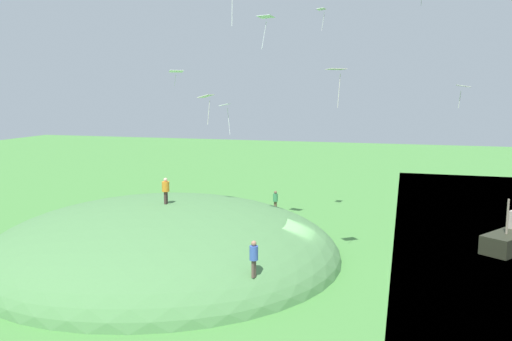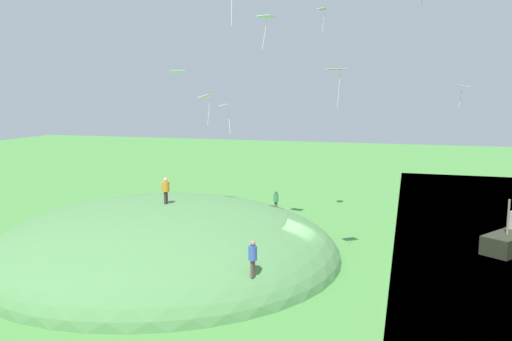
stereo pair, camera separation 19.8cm
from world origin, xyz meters
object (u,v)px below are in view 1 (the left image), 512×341
at_px(kite_5, 176,72).
at_px(kite_9, 336,71).
at_px(person_on_hilltop, 166,188).
at_px(person_near_shore, 275,198).
at_px(person_with_child, 254,254).
at_px(kite_4, 225,107).
at_px(person_watching_kites, 159,203).
at_px(kite_0, 321,10).
at_px(kite_1, 463,87).
at_px(kite_2, 266,18).
at_px(kite_6, 206,97).

bearing_deg(kite_5, kite_9, 146.07).
distance_m(person_on_hilltop, person_near_shore, 11.03).
xyz_separation_m(person_on_hilltop, kite_9, (-10.40, -0.89, 7.11)).
relative_size(person_with_child, kite_4, 0.81).
distance_m(person_watching_kites, person_with_child, 21.64).
distance_m(kite_4, kite_5, 7.33).
relative_size(kite_0, kite_1, 1.16).
bearing_deg(person_on_hilltop, kite_5, -156.15).
distance_m(person_watching_kites, kite_9, 21.92).
height_order(kite_1, kite_2, kite_2).
distance_m(kite_6, kite_9, 8.75).
bearing_deg(kite_0, person_with_child, 88.84).
relative_size(kite_1, kite_2, 0.63).
distance_m(person_near_shore, kite_1, 16.05).
bearing_deg(person_watching_kites, kite_1, -106.13).
relative_size(kite_1, kite_9, 0.65).
bearing_deg(kite_1, person_near_shore, -17.20).
bearing_deg(kite_1, kite_9, 33.52).
height_order(kite_1, kite_6, kite_1).
bearing_deg(kite_2, kite_5, -22.48).
bearing_deg(kite_5, kite_1, 167.38).
relative_size(person_on_hilltop, kite_0, 0.99).
height_order(person_with_child, kite_1, kite_1).
xyz_separation_m(kite_6, kite_9, (-8.50, 1.43, 1.49)).
xyz_separation_m(person_near_shore, kite_6, (2.80, 7.38, 7.94)).
relative_size(person_watching_kites, person_near_shore, 1.02).
bearing_deg(kite_4, kite_9, 146.66).
height_order(kite_4, kite_9, kite_9).
bearing_deg(kite_6, kite_9, 170.47).
distance_m(person_on_hilltop, kite_2, 13.87).
distance_m(person_watching_kites, kite_4, 12.15).
relative_size(kite_4, kite_5, 1.67).
relative_size(person_watching_kites, person_with_child, 0.89).
bearing_deg(kite_4, kite_6, 92.94).
height_order(kite_6, kite_9, kite_9).
relative_size(person_on_hilltop, kite_4, 0.73).
distance_m(person_near_shore, kite_0, 14.78).
bearing_deg(person_near_shore, kite_5, -172.28).
height_order(person_with_child, person_near_shore, person_with_child).
height_order(person_on_hilltop, person_near_shore, person_on_hilltop).
distance_m(kite_0, kite_6, 12.43).
bearing_deg(kite_2, kite_4, 7.23).
height_order(person_with_child, kite_6, kite_6).
distance_m(person_near_shore, kite_2, 13.64).
relative_size(kite_6, kite_9, 0.87).
xyz_separation_m(person_on_hilltop, person_near_shore, (-4.71, -9.70, -2.32)).
xyz_separation_m(person_on_hilltop, kite_6, (-1.91, -2.32, 5.62)).
distance_m(kite_1, kite_4, 16.06).
bearing_deg(kite_9, kite_5, -33.93).
bearing_deg(kite_9, kite_1, -146.48).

